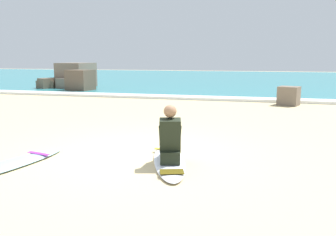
{
  "coord_description": "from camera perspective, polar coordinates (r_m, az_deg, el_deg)",
  "views": [
    {
      "loc": [
        2.16,
        -6.01,
        1.78
      ],
      "look_at": [
        0.34,
        0.83,
        0.55
      ],
      "focal_mm": 37.81,
      "sensor_mm": 36.0,
      "label": 1
    }
  ],
  "objects": [
    {
      "name": "shoreline_rock",
      "position": [
        13.84,
        18.89,
        3.39
      ],
      "size": [
        0.88,
        0.83,
        0.7
      ],
      "primitive_type": "cube",
      "rotation": [
        0.0,
        0.0,
        1.24
      ],
      "color": "#756656",
      "rests_on": "ground"
    },
    {
      "name": "rock_outcrop_distant",
      "position": [
        20.25,
        -15.14,
        6.16
      ],
      "size": [
        3.63,
        3.3,
        1.44
      ],
      "color": "#756656",
      "rests_on": "ground"
    },
    {
      "name": "sea",
      "position": [
        28.63,
        10.65,
        6.21
      ],
      "size": [
        80.0,
        28.0,
        0.1
      ],
      "primitive_type": "cube",
      "color": "teal",
      "rests_on": "ground"
    },
    {
      "name": "surfer_seated",
      "position": [
        5.82,
        0.34,
        -3.5
      ],
      "size": [
        0.5,
        0.76,
        0.95
      ],
      "color": "black",
      "rests_on": "surfboard_main"
    },
    {
      "name": "breaking_foam",
      "position": [
        15.06,
        6.59,
        3.21
      ],
      "size": [
        80.0,
        0.9,
        0.11
      ],
      "primitive_type": "cube",
      "color": "white",
      "rests_on": "ground"
    },
    {
      "name": "surfboard_main",
      "position": [
        6.08,
        0.17,
        -6.8
      ],
      "size": [
        1.2,
        2.33,
        0.08
      ],
      "color": "silver",
      "rests_on": "ground"
    },
    {
      "name": "surfboard_spare_near",
      "position": [
        6.37,
        -24.6,
        -6.96
      ],
      "size": [
        1.02,
        2.44,
        0.08
      ],
      "color": "#9ED1E5",
      "rests_on": "ground"
    },
    {
      "name": "ground_plane",
      "position": [
        6.63,
        -4.71,
        -5.74
      ],
      "size": [
        80.0,
        80.0,
        0.0
      ],
      "primitive_type": "plane",
      "color": "#CCB584"
    }
  ]
}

